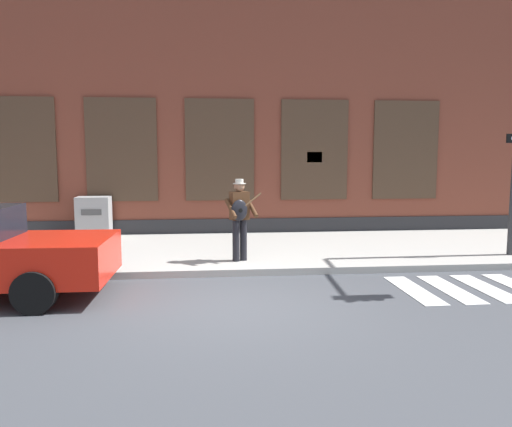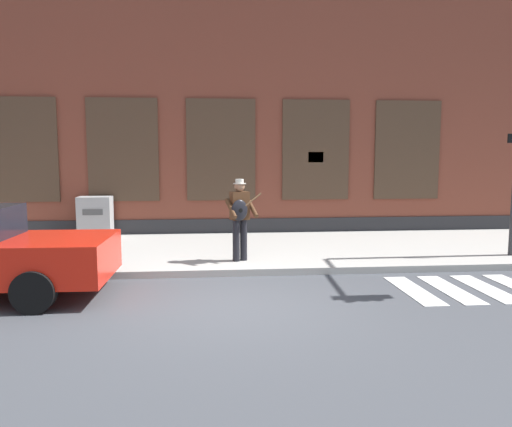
# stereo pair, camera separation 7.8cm
# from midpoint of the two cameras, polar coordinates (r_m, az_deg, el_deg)

# --- Properties ---
(ground_plane) EXTENTS (160.00, 160.00, 0.00)m
(ground_plane) POSITION_cam_midpoint_polar(r_m,az_deg,el_deg) (8.03, -2.52, -10.56)
(ground_plane) COLOR #424449
(sidewalk) EXTENTS (28.00, 4.70, 0.14)m
(sidewalk) POSITION_cam_midpoint_polar(r_m,az_deg,el_deg) (12.16, -3.49, -4.26)
(sidewalk) COLOR #ADAAA3
(sidewalk) RESTS_ON ground
(building_backdrop) EXTENTS (28.00, 4.06, 8.36)m
(building_backdrop) POSITION_cam_midpoint_polar(r_m,az_deg,el_deg) (16.38, -4.08, 12.98)
(building_backdrop) COLOR brown
(building_backdrop) RESTS_ON ground
(busker) EXTENTS (0.79, 0.67, 1.74)m
(busker) POSITION_cam_midpoint_polar(r_m,az_deg,el_deg) (10.49, -1.65, -0.13)
(busker) COLOR black
(busker) RESTS_ON sidewalk
(utility_box) EXTENTS (0.88, 0.58, 1.11)m
(utility_box) POSITION_cam_midpoint_polar(r_m,az_deg,el_deg) (14.27, -17.74, -0.38)
(utility_box) COLOR #9E9E9E
(utility_box) RESTS_ON sidewalk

